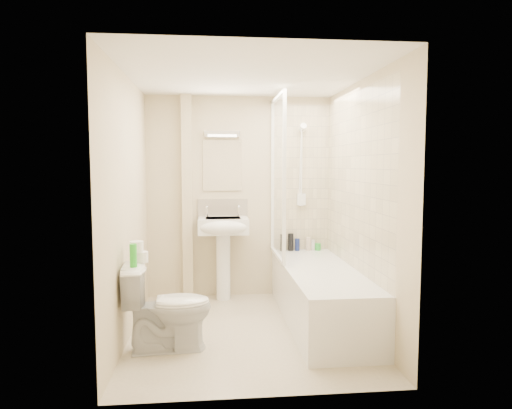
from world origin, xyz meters
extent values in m
plane|color=beige|center=(0.00, 0.00, 0.00)|extent=(2.50, 2.50, 0.00)
cube|color=beige|center=(0.00, 1.25, 1.20)|extent=(2.20, 0.02, 2.40)
cube|color=beige|center=(-1.10, 0.00, 1.20)|extent=(0.02, 2.50, 2.40)
cube|color=beige|center=(1.10, 0.00, 1.20)|extent=(0.02, 2.50, 2.40)
cube|color=white|center=(0.00, 0.00, 2.40)|extent=(2.20, 2.50, 0.02)
cube|color=beige|center=(0.75, 1.24, 1.42)|extent=(0.70, 0.01, 1.75)
cube|color=beige|center=(1.09, 0.20, 1.42)|extent=(0.01, 2.10, 1.75)
cube|color=beige|center=(-0.62, 1.19, 1.20)|extent=(0.12, 0.12, 2.40)
cube|color=beige|center=(-0.20, 1.24, 1.03)|extent=(0.60, 0.02, 0.30)
cube|color=white|center=(-0.20, 1.24, 1.58)|extent=(0.46, 0.01, 0.60)
cube|color=silver|center=(-0.20, 1.22, 1.95)|extent=(0.42, 0.07, 0.07)
cube|color=white|center=(0.75, 0.20, 0.28)|extent=(0.70, 2.10, 0.55)
cube|color=white|center=(0.75, 0.20, 0.49)|extent=(0.56, 1.96, 0.05)
cube|color=white|center=(0.40, 0.80, 1.45)|extent=(0.01, 0.90, 1.80)
cube|color=white|center=(0.40, 1.23, 1.45)|extent=(0.04, 0.04, 1.80)
cube|color=white|center=(0.40, 0.35, 1.45)|extent=(0.04, 0.04, 1.80)
cube|color=white|center=(0.40, 0.80, 2.33)|extent=(0.04, 0.90, 0.04)
cube|color=white|center=(0.40, 0.80, 0.57)|extent=(0.04, 0.90, 0.03)
cylinder|color=white|center=(0.75, 1.22, 1.55)|extent=(0.02, 0.02, 0.90)
cylinder|color=white|center=(0.75, 1.22, 1.10)|extent=(0.05, 0.05, 0.02)
cylinder|color=white|center=(0.75, 1.22, 2.00)|extent=(0.05, 0.05, 0.02)
cylinder|color=white|center=(0.75, 1.15, 2.03)|extent=(0.08, 0.11, 0.11)
cube|color=white|center=(0.75, 1.21, 1.17)|extent=(0.10, 0.05, 0.14)
cylinder|color=white|center=(0.73, 1.19, 1.60)|extent=(0.01, 0.13, 0.84)
cylinder|color=white|center=(-0.20, 1.08, 0.39)|extent=(0.17, 0.17, 0.77)
cube|color=white|center=(-0.20, 1.05, 0.89)|extent=(0.58, 0.44, 0.18)
ellipsoid|color=white|center=(-0.20, 0.88, 0.89)|extent=(0.58, 0.24, 0.18)
cube|color=silver|center=(-0.20, 1.05, 0.95)|extent=(0.40, 0.29, 0.04)
cylinder|color=white|center=(-0.39, 1.16, 1.03)|extent=(0.03, 0.03, 0.10)
cylinder|color=white|center=(-0.02, 1.16, 1.03)|extent=(0.03, 0.03, 0.10)
sphere|color=white|center=(-0.39, 1.16, 1.09)|extent=(0.04, 0.04, 0.04)
sphere|color=white|center=(-0.02, 1.16, 1.09)|extent=(0.04, 0.04, 0.04)
cylinder|color=black|center=(0.52, 1.16, 0.65)|extent=(0.06, 0.06, 0.20)
cylinder|color=black|center=(0.61, 1.16, 0.65)|extent=(0.07, 0.07, 0.21)
cylinder|color=navy|center=(0.70, 1.16, 0.62)|extent=(0.06, 0.06, 0.15)
cylinder|color=#C7B299|center=(0.83, 1.16, 0.63)|extent=(0.07, 0.07, 0.16)
cylinder|color=silver|center=(0.89, 1.16, 0.61)|extent=(0.05, 0.05, 0.13)
cylinder|color=green|center=(0.95, 1.16, 0.59)|extent=(0.07, 0.07, 0.08)
imported|color=white|center=(-0.72, -0.35, 0.37)|extent=(0.52, 0.79, 0.75)
cylinder|color=white|center=(-0.94, -0.27, 0.80)|extent=(0.10, 0.10, 0.09)
cylinder|color=white|center=(-0.98, -0.28, 0.89)|extent=(0.12, 0.12, 0.09)
cylinder|color=green|center=(-0.98, -0.45, 0.85)|extent=(0.06, 0.06, 0.19)
camera|label=1|loc=(-0.34, -4.23, 1.59)|focal=32.00mm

